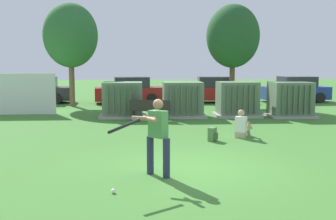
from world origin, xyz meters
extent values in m
plane|color=#3D752D|center=(0.00, 0.00, 0.00)|extent=(96.00, 96.00, 0.00)
cube|color=white|center=(-7.75, 10.50, 1.00)|extent=(4.80, 0.12, 2.00)
cube|color=#9E9B93|center=(-2.04, 9.24, 0.06)|extent=(2.10, 1.70, 0.12)
cube|color=#607A5B|center=(-2.04, 9.24, 0.87)|extent=(1.80, 1.40, 1.50)
cube|color=#52684E|center=(-2.67, 8.48, 0.87)|extent=(0.06, 0.12, 1.27)
cube|color=#52684E|center=(-2.42, 8.48, 0.87)|extent=(0.06, 0.12, 1.27)
cube|color=#52684E|center=(-2.16, 8.48, 0.87)|extent=(0.06, 0.12, 1.27)
cube|color=#52684E|center=(-1.91, 8.48, 0.87)|extent=(0.06, 0.12, 1.27)
cube|color=#52684E|center=(-1.65, 8.48, 0.87)|extent=(0.06, 0.12, 1.27)
cube|color=#52684E|center=(-1.40, 8.48, 0.87)|extent=(0.06, 0.12, 1.27)
cube|color=#9E9B93|center=(0.74, 9.13, 0.06)|extent=(2.10, 1.70, 0.12)
cube|color=#607A5B|center=(0.74, 9.13, 0.87)|extent=(1.80, 1.40, 1.50)
cube|color=#52684E|center=(0.10, 8.37, 0.87)|extent=(0.06, 0.12, 1.27)
cube|color=#52684E|center=(0.36, 8.37, 0.87)|extent=(0.06, 0.12, 1.27)
cube|color=#52684E|center=(0.61, 8.37, 0.87)|extent=(0.06, 0.12, 1.27)
cube|color=#52684E|center=(0.87, 8.37, 0.87)|extent=(0.06, 0.12, 1.27)
cube|color=#52684E|center=(1.12, 8.37, 0.87)|extent=(0.06, 0.12, 1.27)
cube|color=#52684E|center=(1.38, 8.37, 0.87)|extent=(0.06, 0.12, 1.27)
cube|color=#9E9B93|center=(3.32, 9.12, 0.06)|extent=(2.10, 1.70, 0.12)
cube|color=#607A5B|center=(3.32, 9.12, 0.87)|extent=(1.80, 1.40, 1.50)
cube|color=#52684E|center=(2.68, 8.36, 0.87)|extent=(0.06, 0.12, 1.27)
cube|color=#52684E|center=(2.94, 8.36, 0.87)|extent=(0.06, 0.12, 1.27)
cube|color=#52684E|center=(3.19, 8.36, 0.87)|extent=(0.06, 0.12, 1.27)
cube|color=#52684E|center=(3.45, 8.36, 0.87)|extent=(0.06, 0.12, 1.27)
cube|color=#52684E|center=(3.70, 8.36, 0.87)|extent=(0.06, 0.12, 1.27)
cube|color=#52684E|center=(3.96, 8.36, 0.87)|extent=(0.06, 0.12, 1.27)
cube|color=#9E9B93|center=(5.74, 8.77, 0.06)|extent=(2.10, 1.70, 0.12)
cube|color=#607A5B|center=(5.74, 8.77, 0.87)|extent=(1.80, 1.40, 1.50)
cube|color=#52684E|center=(5.11, 8.01, 0.87)|extent=(0.06, 0.12, 1.27)
cube|color=#52684E|center=(5.36, 8.01, 0.87)|extent=(0.06, 0.12, 1.27)
cube|color=#52684E|center=(5.62, 8.01, 0.87)|extent=(0.06, 0.12, 1.27)
cube|color=#52684E|center=(5.87, 8.01, 0.87)|extent=(0.06, 0.12, 1.27)
cube|color=#52684E|center=(6.13, 8.01, 0.87)|extent=(0.06, 0.12, 1.27)
cube|color=#52684E|center=(6.38, 8.01, 0.87)|extent=(0.06, 0.12, 1.27)
cube|color=#2D2823|center=(-0.78, 8.00, 0.45)|extent=(1.84, 0.76, 0.05)
cube|color=#2D2823|center=(-0.82, 7.82, 0.70)|extent=(1.77, 0.41, 0.44)
cylinder|color=#2D2823|center=(-1.50, 8.30, 0.21)|extent=(0.06, 0.06, 0.42)
cylinder|color=#2D2823|center=(0.00, 7.98, 0.21)|extent=(0.06, 0.06, 0.42)
cylinder|color=#2D2823|center=(-1.56, 8.02, 0.21)|extent=(0.06, 0.06, 0.42)
cylinder|color=#2D2823|center=(-0.06, 7.70, 0.21)|extent=(0.06, 0.06, 0.42)
cylinder|color=#282D4C|center=(-0.68, -0.73, 0.44)|extent=(0.16, 0.16, 0.88)
cylinder|color=#282D4C|center=(-1.03, -0.40, 0.44)|extent=(0.16, 0.16, 0.88)
cube|color=#4C8C4C|center=(-0.85, -0.56, 1.18)|extent=(0.46, 0.45, 0.60)
sphere|color=#9E7051|center=(-0.85, -0.56, 1.62)|extent=(0.23, 0.23, 0.23)
cylinder|color=#9E7051|center=(-1.04, -0.90, 1.34)|extent=(0.33, 0.52, 0.09)
cylinder|color=#9E7051|center=(-1.17, -0.77, 1.34)|extent=(0.53, 0.30, 0.09)
cylinder|color=black|center=(-1.58, -1.33, 1.27)|extent=(0.63, 0.66, 0.21)
sphere|color=black|center=(-1.28, -1.02, 1.34)|extent=(0.08, 0.08, 0.08)
sphere|color=white|center=(-1.79, -1.72, 0.04)|extent=(0.09, 0.09, 0.09)
cube|color=tan|center=(2.15, 3.77, 0.10)|extent=(0.42, 0.39, 0.20)
cube|color=white|center=(2.15, 3.77, 0.46)|extent=(0.42, 0.39, 0.52)
sphere|color=tan|center=(2.15, 3.77, 0.85)|extent=(0.22, 0.22, 0.22)
cylinder|color=tan|center=(2.19, 4.01, 0.22)|extent=(0.36, 0.44, 0.13)
cylinder|color=tan|center=(2.32, 4.20, 0.23)|extent=(0.26, 0.31, 0.46)
cylinder|color=tan|center=(2.36, 3.90, 0.22)|extent=(0.36, 0.44, 0.13)
cylinder|color=tan|center=(2.48, 4.08, 0.23)|extent=(0.26, 0.31, 0.46)
cylinder|color=tan|center=(2.08, 4.08, 0.42)|extent=(0.30, 0.39, 0.32)
cylinder|color=tan|center=(2.46, 3.82, 0.42)|extent=(0.30, 0.39, 0.32)
cube|color=#4C723F|center=(1.09, 3.31, 0.22)|extent=(0.34, 0.38, 0.44)
cube|color=#3D5B33|center=(1.20, 3.24, 0.15)|extent=(0.17, 0.22, 0.22)
cylinder|color=brown|center=(-5.13, 14.00, 1.25)|extent=(0.31, 0.31, 2.49)
ellipsoid|color=#2D6633|center=(-5.13, 14.00, 4.04)|extent=(3.07, 3.07, 3.64)
cylinder|color=brown|center=(4.12, 13.65, 1.24)|extent=(0.30, 0.30, 2.47)
ellipsoid|color=#235128|center=(4.12, 13.65, 4.01)|extent=(3.05, 3.05, 3.62)
cube|color=black|center=(-7.63, 15.88, 0.58)|extent=(4.31, 1.99, 0.80)
cube|color=#262B33|center=(-7.48, 15.89, 1.30)|extent=(2.21, 1.71, 0.64)
cylinder|color=black|center=(-8.86, 14.94, 0.32)|extent=(0.65, 0.27, 0.64)
cylinder|color=black|center=(-8.98, 16.64, 0.32)|extent=(0.65, 0.27, 0.64)
cylinder|color=black|center=(-6.27, 15.13, 0.32)|extent=(0.65, 0.27, 0.64)
cylinder|color=black|center=(-6.39, 16.82, 0.32)|extent=(0.65, 0.27, 0.64)
cube|color=maroon|center=(-1.90, 15.54, 0.58)|extent=(4.36, 2.14, 0.80)
cube|color=#262B33|center=(-1.75, 15.55, 1.30)|extent=(2.26, 1.78, 0.64)
cylinder|color=black|center=(-3.10, 14.55, 0.32)|extent=(0.66, 0.29, 0.64)
cylinder|color=black|center=(-3.28, 16.24, 0.32)|extent=(0.66, 0.29, 0.64)
cylinder|color=black|center=(-0.51, 14.83, 0.32)|extent=(0.66, 0.29, 0.64)
cylinder|color=black|center=(-0.70, 16.52, 0.32)|extent=(0.66, 0.29, 0.64)
cube|color=maroon|center=(3.33, 15.58, 0.58)|extent=(4.28, 1.91, 0.80)
cube|color=#262B33|center=(3.48, 15.57, 1.30)|extent=(2.18, 1.67, 0.64)
cylinder|color=black|center=(1.98, 14.80, 0.32)|extent=(0.65, 0.25, 0.64)
cylinder|color=black|center=(2.07, 16.50, 0.32)|extent=(0.65, 0.25, 0.64)
cylinder|color=black|center=(4.58, 14.66, 0.32)|extent=(0.65, 0.25, 0.64)
cylinder|color=black|center=(4.67, 16.36, 0.32)|extent=(0.65, 0.25, 0.64)
cube|color=navy|center=(8.61, 15.52, 0.58)|extent=(4.30, 1.96, 0.80)
cube|color=#262B33|center=(8.76, 15.53, 1.30)|extent=(2.19, 1.69, 0.64)
cylinder|color=black|center=(7.36, 14.59, 0.32)|extent=(0.65, 0.26, 0.64)
cylinder|color=black|center=(7.25, 16.28, 0.32)|extent=(0.65, 0.26, 0.64)
cylinder|color=black|center=(9.96, 14.75, 0.32)|extent=(0.65, 0.26, 0.64)
cylinder|color=black|center=(9.85, 16.45, 0.32)|extent=(0.65, 0.26, 0.64)
camera|label=1|loc=(-1.26, -9.37, 2.56)|focal=42.90mm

